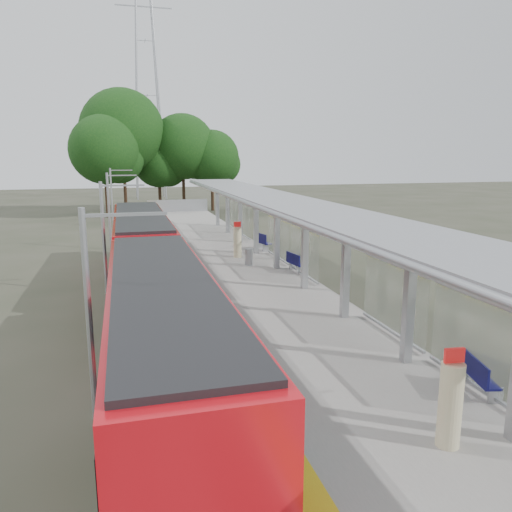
{
  "coord_description": "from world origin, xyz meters",
  "views": [
    {
      "loc": [
        -5.35,
        -5.44,
        6.63
      ],
      "look_at": [
        0.14,
        15.06,
        2.3
      ],
      "focal_mm": 35.0,
      "sensor_mm": 36.0,
      "label": 1
    }
  ],
  "objects": [
    {
      "name": "bench_far",
      "position": [
        2.61,
        22.98,
        1.53
      ],
      "size": [
        0.79,
        1.55,
        1.01
      ],
      "rotation": [
        0.0,
        0.0,
        0.24
      ],
      "color": "#100E4A",
      "rests_on": "platform"
    },
    {
      "name": "train",
      "position": [
        -4.5,
        13.96,
        2.05
      ],
      "size": [
        2.74,
        27.6,
        3.62
      ],
      "color": "black",
      "rests_on": "ground"
    },
    {
      "name": "trackbed",
      "position": [
        -4.5,
        20.0,
        0.12
      ],
      "size": [
        3.0,
        70.0,
        0.24
      ],
      "primitive_type": "cube",
      "color": "#59544C",
      "rests_on": "ground"
    },
    {
      "name": "canopy",
      "position": [
        1.61,
        16.19,
        4.2
      ],
      "size": [
        3.27,
        38.0,
        3.66
      ],
      "color": "#9EA0A5",
      "rests_on": "platform"
    },
    {
      "name": "info_pillar_far",
      "position": [
        0.71,
        21.18,
        1.86
      ],
      "size": [
        0.45,
        0.45,
        2.0
      ],
      "rotation": [
        0.0,
        0.0,
        0.04
      ],
      "color": "beige",
      "rests_on": "platform"
    },
    {
      "name": "bench_near",
      "position": [
        2.62,
        3.88,
        1.48
      ],
      "size": [
        0.7,
        1.38,
        0.91
      ],
      "rotation": [
        0.0,
        0.0,
        -0.23
      ],
      "color": "#100E4A",
      "rests_on": "platform"
    },
    {
      "name": "tree_cluster",
      "position": [
        -2.27,
        53.17,
        7.77
      ],
      "size": [
        18.89,
        11.5,
        13.84
      ],
      "color": "#382316",
      "rests_on": "ground"
    },
    {
      "name": "platform",
      "position": [
        0.0,
        20.0,
        0.5
      ],
      "size": [
        6.0,
        50.0,
        1.0
      ],
      "primitive_type": "cube",
      "color": "gray",
      "rests_on": "ground"
    },
    {
      "name": "bench_mid",
      "position": [
        2.62,
        16.99,
        1.49
      ],
      "size": [
        0.61,
        1.4,
        0.92
      ],
      "rotation": [
        0.0,
        0.0,
        0.15
      ],
      "color": "#100E4A",
      "rests_on": "platform"
    },
    {
      "name": "end_fence",
      "position": [
        0.0,
        44.95,
        1.6
      ],
      "size": [
        6.0,
        0.1,
        1.2
      ],
      "primitive_type": "cube",
      "color": "#9EA0A5",
      "rests_on": "platform"
    },
    {
      "name": "litter_bin",
      "position": [
        0.83,
        19.06,
        1.43
      ],
      "size": [
        0.54,
        0.54,
        0.85
      ],
      "primitive_type": "cylinder",
      "rotation": [
        0.0,
        0.0,
        -0.36
      ],
      "color": "#9EA0A5",
      "rests_on": "platform"
    },
    {
      "name": "tactile_strip",
      "position": [
        -2.55,
        20.0,
        1.01
      ],
      "size": [
        0.6,
        50.0,
        0.02
      ],
      "primitive_type": "cube",
      "color": "yellow",
      "rests_on": "platform"
    },
    {
      "name": "catenary_masts",
      "position": [
        -6.22,
        19.0,
        2.91
      ],
      "size": [
        2.08,
        48.16,
        5.4
      ],
      "color": "#9EA0A5",
      "rests_on": "ground"
    },
    {
      "name": "info_pillar_near",
      "position": [
        0.59,
        2.17,
        1.88
      ],
      "size": [
        0.46,
        0.46,
        2.03
      ],
      "rotation": [
        0.0,
        0.0,
        -0.11
      ],
      "color": "beige",
      "rests_on": "platform"
    },
    {
      "name": "pylon",
      "position": [
        -1.0,
        73.0,
        19.0
      ],
      "size": [
        8.0,
        4.0,
        38.0
      ],
      "primitive_type": null,
      "color": "#9EA0A5",
      "rests_on": "ground"
    }
  ]
}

